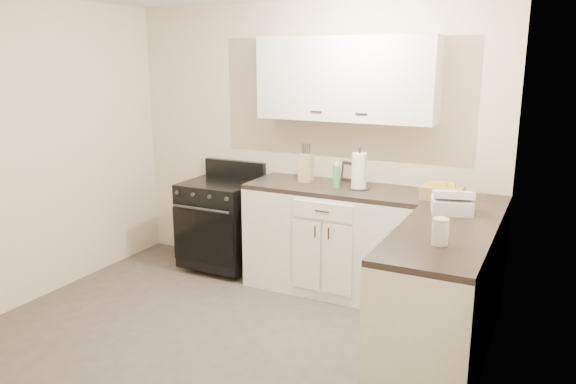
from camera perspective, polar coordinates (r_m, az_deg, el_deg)
The scene contains 19 objects.
floor at distance 4.11m, azimuth -9.14°, elevation -16.11°, with size 3.60×3.60×0.00m, color #473F38.
wall_back at distance 5.19m, azimuth 1.91°, elevation 5.04°, with size 3.60×3.60×0.00m, color beige.
wall_right at distance 2.99m, azimuth 19.25°, elevation -2.18°, with size 3.60×3.60×0.00m, color beige.
wall_left at distance 4.92m, azimuth -27.10°, elevation 3.07°, with size 3.60×3.60×0.00m, color beige.
base_cabinets_back at distance 4.95m, azimuth 4.89°, elevation -4.98°, with size 1.55×0.60×0.90m, color white.
base_cabinets_right at distance 4.09m, azimuth 15.75°, elevation -9.57°, with size 0.60×1.90×0.90m, color white.
countertop_back at distance 4.82m, azimuth 5.00°, elevation 0.32°, with size 1.55×0.60×0.04m, color black.
countertop_right at distance 3.93m, azimuth 16.18°, elevation -3.25°, with size 0.60×1.90×0.04m, color black.
upper_cabinets at distance 4.83m, azimuth 5.89°, elevation 11.37°, with size 1.55×0.30×0.70m, color silver.
stove at distance 5.45m, azimuth -6.92°, elevation -3.16°, with size 0.66×0.57×0.80m, color black.
knife_block at distance 4.97m, azimuth 1.85°, elevation 2.48°, with size 0.11×0.10×0.25m, color tan.
paper_towel at distance 4.72m, azimuth 7.23°, elevation 2.12°, with size 0.13×0.13×0.30m, color white.
soap_bottle at distance 4.75m, azimuth 4.92°, elevation 1.56°, with size 0.06×0.06×0.19m, color green.
picture_frame at distance 5.03m, azimuth 6.13°, elevation 2.10°, with size 0.14×0.02×0.17m, color black.
wicker_basket at distance 4.52m, azimuth 15.41°, elevation -0.08°, with size 0.31×0.21×0.10m, color #A57C4E.
countertop_grill at distance 4.16m, azimuth 16.30°, elevation -1.33°, with size 0.28×0.26×0.10m, color white.
glass_jar at distance 3.43m, azimuth 15.20°, elevation -3.90°, with size 0.10×0.10×0.16m, color silver.
oven_mitt_near at distance 3.61m, azimuth 8.84°, elevation -11.67°, with size 0.02×0.16×0.27m, color black.
oven_mitt_far at distance 3.88m, azimuth 10.08°, elevation -10.75°, with size 0.02×0.13×0.22m, color black.
Camera 1 is at (2.12, -2.87, 2.03)m, focal length 35.00 mm.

